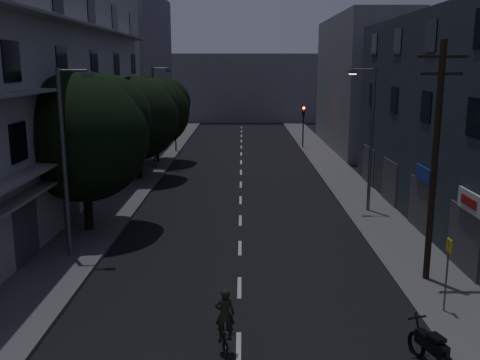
{
  "coord_description": "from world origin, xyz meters",
  "views": [
    {
      "loc": [
        0.1,
        -12.45,
        8.22
      ],
      "look_at": [
        0.0,
        12.0,
        3.0
      ],
      "focal_mm": 40.0,
      "sensor_mm": 36.0,
      "label": 1
    }
  ],
  "objects_px": {
    "bus_stop_sign": "(448,262)",
    "motorcycle": "(431,349)",
    "utility_pole": "(435,159)",
    "cyclist": "(225,331)"
  },
  "relations": [
    {
      "from": "motorcycle",
      "to": "bus_stop_sign",
      "type": "bearing_deg",
      "value": 46.32
    },
    {
      "from": "bus_stop_sign",
      "to": "motorcycle",
      "type": "height_order",
      "value": "bus_stop_sign"
    },
    {
      "from": "bus_stop_sign",
      "to": "motorcycle",
      "type": "relative_size",
      "value": 1.25
    },
    {
      "from": "utility_pole",
      "to": "cyclist",
      "type": "bearing_deg",
      "value": -145.36
    },
    {
      "from": "utility_pole",
      "to": "motorcycle",
      "type": "xyz_separation_m",
      "value": [
        -1.89,
        -6.01,
        -4.34
      ]
    },
    {
      "from": "utility_pole",
      "to": "cyclist",
      "type": "xyz_separation_m",
      "value": [
        -7.65,
        -5.28,
        -4.19
      ]
    },
    {
      "from": "bus_stop_sign",
      "to": "motorcycle",
      "type": "xyz_separation_m",
      "value": [
        -1.55,
        -3.18,
        -1.36
      ]
    },
    {
      "from": "utility_pole",
      "to": "bus_stop_sign",
      "type": "xyz_separation_m",
      "value": [
        -0.34,
        -2.82,
        -2.98
      ]
    },
    {
      "from": "utility_pole",
      "to": "bus_stop_sign",
      "type": "distance_m",
      "value": 4.12
    },
    {
      "from": "utility_pole",
      "to": "bus_stop_sign",
      "type": "relative_size",
      "value": 3.56
    }
  ]
}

